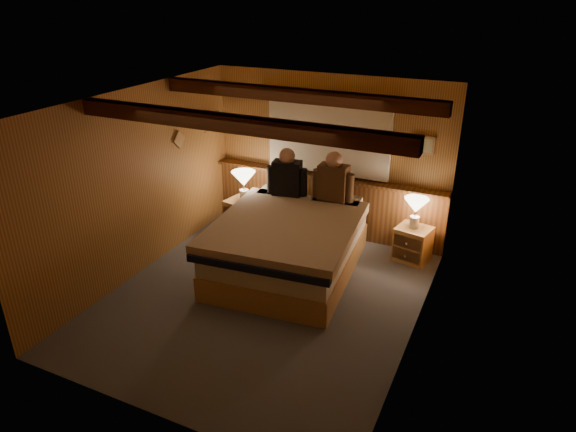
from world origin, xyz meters
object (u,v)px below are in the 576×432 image
Objects in this scene: bed at (289,244)px; nightstand_right at (413,244)px; duffel_bag at (241,236)px; lamp_right at (416,207)px; nightstand_left at (244,217)px; person_right at (333,180)px; person_left at (287,176)px; lamp_left at (244,180)px.

nightstand_right is at bearing 29.71° from bed.
lamp_right is at bearing 6.98° from duffel_bag.
nightstand_left is at bearing 139.74° from bed.
person_left is at bearing -171.98° from person_right.
person_left is at bearing -171.88° from lamp_right.
bed is at bearing -73.67° from person_left.
nightstand_left is 1.21× the size of lamp_left.
nightstand_right is at bearing 16.18° from nightstand_left.
nightstand_right is 0.72× the size of person_left.
lamp_right is at bearing 8.08° from person_right.
nightstand_right is 1.99m from person_left.
bed is 3.32× the size of person_right.
person_left is 1.13m from duffel_bag.
lamp_right reaches higher than duffel_bag.
lamp_right is 1.17m from person_right.
person_right is at bearing -160.79° from nightstand_right.
bed is 4.68× the size of nightstand_right.
nightstand_right is 1.01× the size of duffel_bag.
nightstand_left reaches higher than nightstand_right.
person_right is (0.66, 0.09, 0.00)m from person_left.
bed is 5.61× the size of lamp_right.
nightstand_left is at bearing 103.95° from duffel_bag.
lamp_right is at bearing 5.86° from lamp_left.
person_right is (-1.14, -0.15, 0.81)m from nightstand_right.
person_left is (-1.80, -0.24, 0.80)m from nightstand_right.
person_left is (0.71, 0.00, 0.18)m from lamp_left.
nightstand_left is 1.09× the size of nightstand_right.
duffel_bag is at bearing -164.66° from lamp_right.
bed is 1.11m from person_right.
lamp_right reaches higher than nightstand_left.
person_right is at bearing -171.86° from lamp_right.
bed is at bearing -144.09° from lamp_right.
person_right reaches higher than nightstand_right.
nightstand_right is (2.54, 0.24, -0.02)m from nightstand_left.
duffel_bag is at bearing -56.89° from nightstand_left.
bed is at bearing -108.14° from person_right.
person_right reaches higher than lamp_right.
nightstand_right is 2.60m from lamp_left.
duffel_bag is (-0.57, -0.39, -0.90)m from person_left.
person_left is at bearing 110.94° from bed.
nightstand_left is 0.78× the size of person_right.
nightstand_left is 1.07m from person_left.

